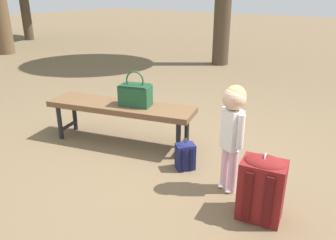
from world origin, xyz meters
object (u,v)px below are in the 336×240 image
object	(u,v)px
park_bench	(121,109)
child_standing	(233,123)
backpack_large	(262,186)
backpack_small	(185,155)
handbag	(135,94)

from	to	relation	value
park_bench	child_standing	bearing A→B (deg)	-7.02
child_standing	backpack_large	world-z (taller)	child_standing
backpack_small	handbag	bearing A→B (deg)	168.86
handbag	child_standing	world-z (taller)	child_standing
park_bench	backpack_large	xyz separation A→B (m)	(1.71, -0.37, -0.13)
backpack_small	child_standing	bearing A→B (deg)	-10.00
child_standing	backpack_large	distance (m)	0.53
backpack_large	backpack_small	size ratio (longest dim) A/B	1.83
child_standing	park_bench	bearing A→B (deg)	172.98
child_standing	backpack_large	xyz separation A→B (m)	(0.35, -0.20, -0.34)
handbag	park_bench	bearing A→B (deg)	-160.71
handbag	child_standing	distance (m)	1.22
child_standing	backpack_small	bearing A→B (deg)	170.00
park_bench	backpack_small	world-z (taller)	park_bench
park_bench	backpack_small	xyz separation A→B (m)	(0.88, -0.08, -0.25)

